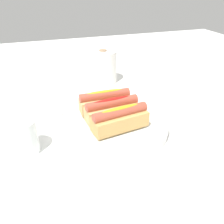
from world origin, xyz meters
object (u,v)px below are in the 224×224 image
at_px(hotdog_front, 120,119).
at_px(hotdog_side, 105,101).
at_px(serving_bowl, 112,123).
at_px(hotdog_back, 112,110).
at_px(water_glass, 24,138).
at_px(paper_towel_roll, 103,67).

height_order(hotdog_front, hotdog_side, same).
xyz_separation_m(serving_bowl, hotdog_back, (0.00, 0.00, 0.04)).
height_order(hotdog_back, water_glass, hotdog_back).
height_order(serving_bowl, paper_towel_roll, paper_towel_roll).
relative_size(hotdog_side, water_glass, 1.67).
bearing_deg(hotdog_front, serving_bowl, 94.26).
relative_size(serving_bowl, hotdog_back, 2.10).
xyz_separation_m(hotdog_back, water_glass, (-0.24, -0.03, -0.02)).
height_order(hotdog_front, paper_towel_roll, paper_towel_roll).
distance_m(hotdog_back, paper_towel_roll, 0.36).
relative_size(serving_bowl, hotdog_side, 2.15).
bearing_deg(hotdog_back, paper_towel_roll, 77.18).
bearing_deg(hotdog_side, hotdog_back, -85.74).
bearing_deg(hotdog_back, water_glass, -172.39).
xyz_separation_m(serving_bowl, hotdog_front, (0.00, -0.05, 0.04)).
height_order(water_glass, paper_towel_roll, paper_towel_roll).
relative_size(hotdog_back, water_glass, 1.71).
bearing_deg(hotdog_side, paper_towel_roll, 74.18).
bearing_deg(hotdog_back, serving_bowl, -108.43).
bearing_deg(hotdog_side, water_glass, -159.74).
relative_size(hotdog_back, hotdog_side, 1.02).
distance_m(hotdog_front, hotdog_side, 0.11).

